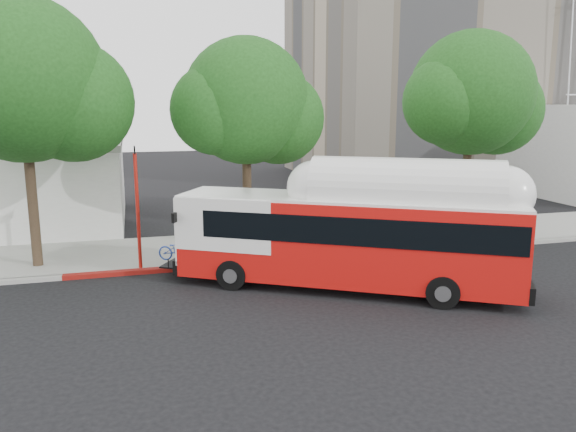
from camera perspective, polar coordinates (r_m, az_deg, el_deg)
ground at (r=18.12m, az=2.89°, el=-8.00°), size 120.00×120.00×0.00m
sidewalk at (r=24.09m, az=-2.00°, el=-2.94°), size 60.00×5.00×0.15m
curb_strip at (r=21.66m, az=-0.38°, el=-4.56°), size 60.00×0.30×0.15m
red_curb_segment at (r=21.10m, az=-8.29°, el=-5.09°), size 10.00×0.32×0.16m
street_tree_left at (r=22.01m, az=-24.13°, el=11.94°), size 6.67×5.80×9.74m
street_tree_mid at (r=22.81m, az=-3.31°, el=11.05°), size 5.75×5.00×8.62m
street_tree_right at (r=26.64m, az=18.82°, el=11.25°), size 6.21×5.40×9.18m
transit_bus at (r=18.35m, az=6.16°, el=-2.48°), size 11.20×7.77×3.50m
signal_pole at (r=20.70m, az=-15.04°, el=0.74°), size 0.13×0.43×4.55m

